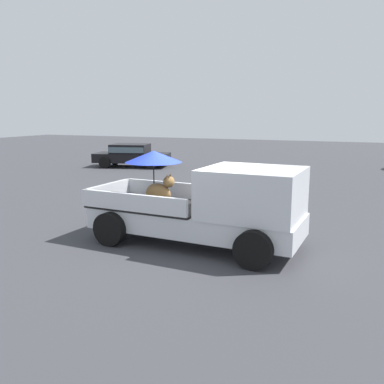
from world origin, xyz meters
name	(u,v)px	position (x,y,z in m)	size (l,w,h in m)	color
ground_plane	(195,243)	(0.00, 0.00, 0.00)	(80.00, 80.00, 0.00)	#38383D
pickup_truck_main	(211,205)	(0.42, -0.02, 0.98)	(5.14, 2.47, 2.19)	black
parked_sedan_near	(131,154)	(-8.89, 11.98, 0.74)	(4.59, 2.73, 1.33)	black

